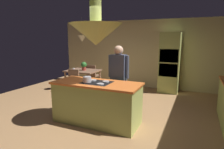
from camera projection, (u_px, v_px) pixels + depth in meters
The scene contains 13 objects.
ground at pixel (101, 119), 4.52m from camera, with size 8.16×8.16×0.00m, color #AD7F51.
wall_back at pixel (142, 54), 7.38m from camera, with size 6.80×0.10×2.55m, color beige.
kitchen_island at pixel (97, 102), 4.26m from camera, with size 1.93×0.84×0.94m.
oven_tower at pixel (170, 63), 6.62m from camera, with size 0.66×0.62×2.07m.
dining_table at pixel (83, 73), 6.79m from camera, with size 1.09×0.87×0.76m.
person_at_island at pixel (118, 75), 4.68m from camera, with size 0.53×0.23×1.70m.
range_hood at pixel (96, 33), 3.98m from camera, with size 1.10×1.10×1.00m.
pendant_light_over_table at pixel (82, 38), 6.56m from camera, with size 0.32×0.32×0.82m.
chair_facing_island at pixel (72, 81), 6.23m from camera, with size 0.40×0.40×0.87m.
chair_by_back_wall at pixel (92, 74), 7.40m from camera, with size 0.40×0.40×0.87m.
potted_plant_on_table at pixel (84, 66), 6.70m from camera, with size 0.20×0.20×0.30m.
cup_on_table at pixel (74, 69), 6.66m from camera, with size 0.07×0.07×0.09m, color white.
cooking_pot_on_cooktop at pixel (87, 79), 4.10m from camera, with size 0.18×0.18×0.12m, color #B2B2B7.
Camera 1 is at (1.97, -3.78, 1.86)m, focal length 30.75 mm.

